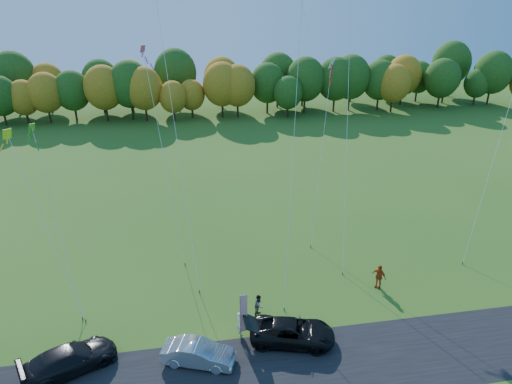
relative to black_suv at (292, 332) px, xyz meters
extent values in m
plane|color=#2A5817|center=(-0.97, 1.82, -0.74)|extent=(160.00, 160.00, 0.00)
cube|color=black|center=(-0.97, -2.18, -0.73)|extent=(90.00, 6.00, 0.01)
imported|color=black|center=(0.00, 0.00, 0.00)|extent=(5.76, 3.76, 1.47)
imported|color=silver|center=(-5.92, -0.81, -0.03)|extent=(4.57, 2.85, 1.42)
imported|color=black|center=(-13.32, -0.09, 0.04)|extent=(5.76, 4.25, 1.55)
imported|color=silver|center=(-3.15, 1.22, 0.11)|extent=(0.49, 0.67, 1.70)
imported|color=gray|center=(-1.61, 2.93, 0.05)|extent=(0.90, 0.96, 1.57)
imported|color=#BD3B11|center=(7.69, 4.53, 0.22)|extent=(1.05, 1.17, 1.90)
cylinder|color=#999999|center=(-3.21, 0.47, 1.08)|extent=(0.06, 0.06, 3.63)
cube|color=red|center=(-2.99, 0.52, 1.44)|extent=(0.45, 0.12, 2.72)
cube|color=navy|center=(-2.99, 0.55, 2.45)|extent=(0.45, 0.11, 0.71)
cylinder|color=#4C3F33|center=(-5.50, 6.13, -0.64)|extent=(0.08, 0.08, 0.20)
cylinder|color=#4C3F33|center=(5.68, 6.56, -0.64)|extent=(0.08, 0.08, 0.20)
cylinder|color=#4C3F33|center=(0.19, 3.08, -0.64)|extent=(0.08, 0.08, 0.20)
cylinder|color=#4C3F33|center=(15.76, 6.28, -0.64)|extent=(0.08, 0.08, 0.20)
cylinder|color=#4C3F33|center=(-13.20, 4.16, -0.64)|extent=(0.08, 0.08, 0.20)
cube|color=#D0F71A|center=(-17.82, 10.87, 10.56)|extent=(1.29, 1.29, 1.53)
cylinder|color=#4C3F33|center=(-13.43, 4.40, -0.64)|extent=(0.08, 0.08, 0.20)
cube|color=#4DA91C|center=(-15.86, 9.94, 11.20)|extent=(0.93, 0.93, 1.10)
cylinder|color=#4C3F33|center=(4.36, 10.92, -0.64)|extent=(0.08, 0.08, 0.20)
cube|color=silver|center=(7.61, 18.02, 13.66)|extent=(1.43, 1.43, 1.71)
cylinder|color=#4C3F33|center=(-6.43, 9.99, -0.64)|extent=(0.08, 0.08, 0.20)
cube|color=#ED4F5C|center=(-8.56, 16.84, 15.34)|extent=(0.98, 0.98, 1.15)
camera|label=1|loc=(-6.07, -21.82, 19.62)|focal=32.00mm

